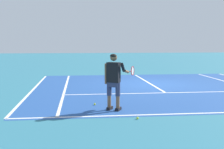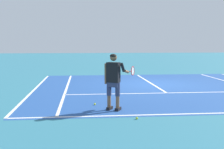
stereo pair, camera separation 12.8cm
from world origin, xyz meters
The scene contains 10 objects.
ground_plane centered at (0.00, 0.00, 0.00)m, with size 80.00×80.00×0.00m, color teal.
court_inner_surface centered at (0.00, -1.02, 0.00)m, with size 10.98×10.25×0.00m, color #234C93.
line_baseline centered at (0.00, -5.95, 0.00)m, with size 10.98×0.10×0.01m, color white.
line_service centered at (0.00, -2.50, 0.00)m, with size 8.23×0.10×0.01m, color white.
line_centre_service centered at (0.00, 0.70, 0.00)m, with size 0.10×6.40×0.01m, color white.
line_singles_left centered at (-4.12, -1.02, 0.00)m, with size 0.10×9.85×0.01m, color white.
line_doubles_left centered at (-5.49, -1.02, 0.00)m, with size 0.10×9.85×0.01m, color white.
tennis_player centered at (-2.45, -5.26, 0.99)m, with size 1.03×0.92×1.71m.
tennis_ball_near_feet centered at (-3.00, -4.49, 0.03)m, with size 0.07×0.07×0.07m, color #CCE02D.
tennis_ball_by_baseline centered at (-1.95, -6.38, 0.03)m, with size 0.07×0.07×0.07m, color #CCE02D.
Camera 1 is at (-3.50, -13.94, 2.07)m, focal length 47.07 mm.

